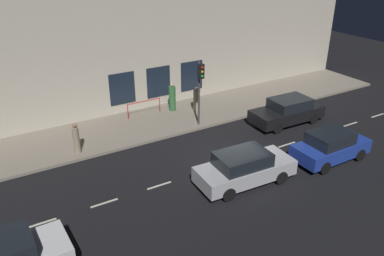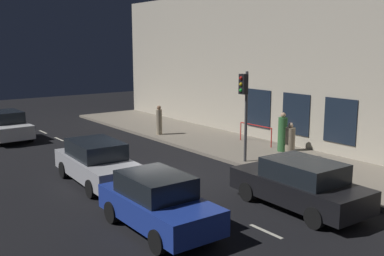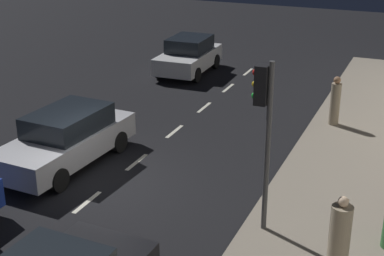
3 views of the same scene
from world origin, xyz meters
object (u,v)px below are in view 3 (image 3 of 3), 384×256
object	(u,v)px
traffic_light	(264,112)
pedestrian_2	(340,237)
pedestrian_0	(335,102)
parked_car_3	(189,55)
parked_car_2	(66,138)

from	to	relation	value
traffic_light	pedestrian_2	xyz separation A→B (m)	(1.91, -0.93, -2.03)
traffic_light	pedestrian_0	size ratio (longest dim) A/B	2.36
pedestrian_0	pedestrian_2	xyz separation A→B (m)	(1.54, -8.16, -0.03)
parked_car_3	pedestrian_0	bearing A→B (deg)	147.40
parked_car_2	pedestrian_2	size ratio (longest dim) A/B	2.86
parked_car_3	pedestrian_0	world-z (taller)	pedestrian_0
pedestrian_0	pedestrian_2	bearing A→B (deg)	140.68
parked_car_3	pedestrian_0	xyz separation A→B (m)	(7.11, -4.26, 0.13)
pedestrian_2	parked_car_3	bearing A→B (deg)	161.53
pedestrian_0	pedestrian_2	size ratio (longest dim) A/B	1.00
parked_car_2	pedestrian_0	xyz separation A→B (m)	(6.49, 5.82, 0.12)
parked_car_3	pedestrian_2	distance (m)	15.13
parked_car_2	pedestrian_0	distance (m)	8.72
pedestrian_0	traffic_light	bearing A→B (deg)	127.03
traffic_light	parked_car_2	bearing A→B (deg)	167.08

